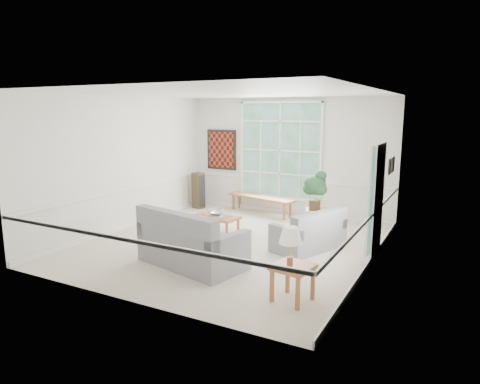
# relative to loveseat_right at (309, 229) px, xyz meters

# --- Properties ---
(floor) EXTENTS (5.50, 6.00, 0.01)m
(floor) POSITION_rel_loveseat_right_xyz_m (-1.48, -0.46, -0.40)
(floor) COLOR beige
(floor) RESTS_ON ground
(ceiling) EXTENTS (5.50, 6.00, 0.02)m
(ceiling) POSITION_rel_loveseat_right_xyz_m (-1.48, -0.46, 2.60)
(ceiling) COLOR white
(ceiling) RESTS_ON ground
(wall_back) EXTENTS (5.50, 0.02, 3.00)m
(wall_back) POSITION_rel_loveseat_right_xyz_m (-1.48, 2.54, 1.10)
(wall_back) COLOR silver
(wall_back) RESTS_ON ground
(wall_front) EXTENTS (5.50, 0.02, 3.00)m
(wall_front) POSITION_rel_loveseat_right_xyz_m (-1.48, -3.46, 1.10)
(wall_front) COLOR silver
(wall_front) RESTS_ON ground
(wall_left) EXTENTS (0.02, 6.00, 3.00)m
(wall_left) POSITION_rel_loveseat_right_xyz_m (-4.23, -0.46, 1.10)
(wall_left) COLOR silver
(wall_left) RESTS_ON ground
(wall_right) EXTENTS (0.02, 6.00, 3.00)m
(wall_right) POSITION_rel_loveseat_right_xyz_m (1.27, -0.46, 1.10)
(wall_right) COLOR silver
(wall_right) RESTS_ON ground
(window_back) EXTENTS (2.30, 0.08, 2.40)m
(window_back) POSITION_rel_loveseat_right_xyz_m (-1.68, 2.50, 1.25)
(window_back) COLOR white
(window_back) RESTS_ON wall_back
(entry_door) EXTENTS (0.08, 0.90, 2.10)m
(entry_door) POSITION_rel_loveseat_right_xyz_m (1.23, 0.14, 0.65)
(entry_door) COLOR white
(entry_door) RESTS_ON floor
(door_sidelight) EXTENTS (0.08, 0.26, 1.90)m
(door_sidelight) POSITION_rel_loveseat_right_xyz_m (1.23, -0.49, 0.75)
(door_sidelight) COLOR white
(door_sidelight) RESTS_ON wall_right
(wall_art) EXTENTS (0.90, 0.06, 1.10)m
(wall_art) POSITION_rel_loveseat_right_xyz_m (-3.43, 2.49, 1.20)
(wall_art) COLOR #61190E
(wall_art) RESTS_ON wall_back
(wall_frame_near) EXTENTS (0.04, 0.26, 0.32)m
(wall_frame_near) POSITION_rel_loveseat_right_xyz_m (1.23, 1.29, 1.15)
(wall_frame_near) COLOR black
(wall_frame_near) RESTS_ON wall_right
(wall_frame_far) EXTENTS (0.04, 0.26, 0.32)m
(wall_frame_far) POSITION_rel_loveseat_right_xyz_m (1.23, 1.69, 1.15)
(wall_frame_far) COLOR black
(wall_frame_far) RESTS_ON wall_right
(loveseat_right) EXTENTS (1.24, 1.64, 0.79)m
(loveseat_right) POSITION_rel_loveseat_right_xyz_m (0.00, 0.00, 0.00)
(loveseat_right) COLOR gray
(loveseat_right) RESTS_ON floor
(loveseat_front) EXTENTS (2.03, 1.35, 1.01)m
(loveseat_front) POSITION_rel_loveseat_right_xyz_m (-1.49, -1.81, 0.11)
(loveseat_front) COLOR gray
(loveseat_front) RESTS_ON floor
(coffee_table) EXTENTS (1.06, 0.67, 0.37)m
(coffee_table) POSITION_rel_loveseat_right_xyz_m (-2.19, 0.16, -0.21)
(coffee_table) COLOR #A96134
(coffee_table) RESTS_ON floor
(pewter_bowl) EXTENTS (0.39, 0.39, 0.08)m
(pewter_bowl) POSITION_rel_loveseat_right_xyz_m (-2.21, 0.21, 0.02)
(pewter_bowl) COLOR #99999D
(pewter_bowl) RESTS_ON coffee_table
(window_bench) EXTENTS (1.98, 0.84, 0.45)m
(window_bench) POSITION_rel_loveseat_right_xyz_m (-2.07, 2.19, -0.17)
(window_bench) COLOR #A96134
(window_bench) RESTS_ON floor
(end_table) EXTENTS (0.61, 0.61, 0.48)m
(end_table) POSITION_rel_loveseat_right_xyz_m (-0.27, 1.32, -0.16)
(end_table) COLOR #A96134
(end_table) RESTS_ON floor
(houseplant) EXTENTS (0.72, 0.72, 0.89)m
(houseplant) POSITION_rel_loveseat_right_xyz_m (-0.32, 1.32, 0.53)
(houseplant) COLOR #244B2B
(houseplant) RESTS_ON end_table
(side_table) EXTENTS (0.61, 0.61, 0.53)m
(side_table) POSITION_rel_loveseat_right_xyz_m (0.58, -2.35, -0.13)
(side_table) COLOR #A96134
(side_table) RESTS_ON floor
(table_lamp) EXTENTS (0.42, 0.42, 0.55)m
(table_lamp) POSITION_rel_loveseat_right_xyz_m (0.54, -2.38, 0.41)
(table_lamp) COLOR white
(table_lamp) RESTS_ON side_table
(pet_bed) EXTENTS (0.53, 0.53, 0.14)m
(pet_bed) POSITION_rel_loveseat_right_xyz_m (-3.08, 1.57, -0.33)
(pet_bed) COLOR gray
(pet_bed) RESTS_ON floor
(floor_speaker) EXTENTS (0.36, 0.31, 0.99)m
(floor_speaker) POSITION_rel_loveseat_right_xyz_m (-3.88, 1.98, 0.10)
(floor_speaker) COLOR #3E2F1A
(floor_speaker) RESTS_ON floor
(cat) EXTENTS (0.39, 0.39, 0.15)m
(cat) POSITION_rel_loveseat_right_xyz_m (0.11, 0.51, 0.09)
(cat) COLOR black
(cat) RESTS_ON loveseat_right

